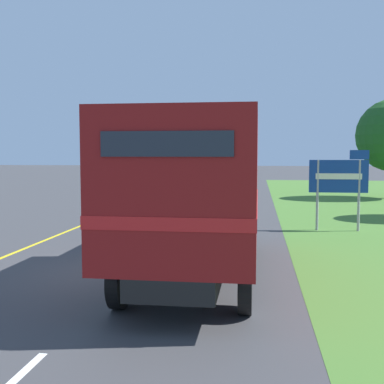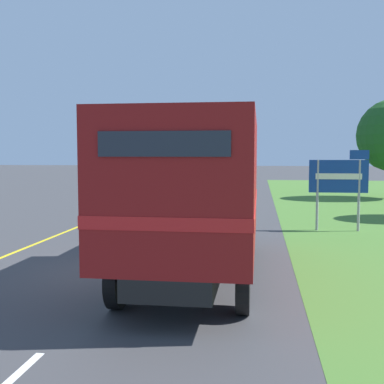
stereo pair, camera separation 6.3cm
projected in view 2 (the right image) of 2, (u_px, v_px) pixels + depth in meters
ground_plane at (131, 271)px, 11.02m from camera, size 200.00×200.00×0.00m
edge_line_yellow at (123, 209)px, 23.44m from camera, size 0.12×55.21×0.01m
centre_dash_near at (139, 264)px, 11.69m from camera, size 0.12×2.60×0.01m
centre_dash_mid_a at (182, 225)px, 18.21m from camera, size 0.12×2.60×0.01m
centre_dash_mid_b at (202, 206)px, 24.72m from camera, size 0.12×2.60×0.01m
centre_dash_far at (214, 195)px, 31.24m from camera, size 0.12×2.60×0.01m
centre_dash_farthest at (222, 188)px, 37.75m from camera, size 0.12×2.60×0.01m
horse_trailer_truck at (197, 189)px, 10.41m from camera, size 2.54×7.89×3.38m
lead_car_white at (176, 185)px, 26.76m from camera, size 1.80×4.16×1.93m
highway_sign at (340, 179)px, 16.66m from camera, size 2.00×0.09×2.81m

